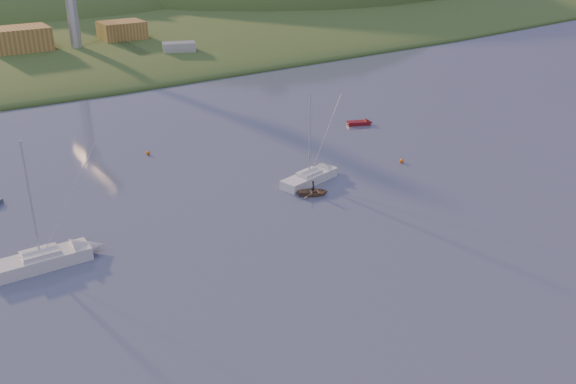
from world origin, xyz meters
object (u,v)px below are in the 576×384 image
sailboat_near (41,259)px  canoe (313,192)px  red_tender (363,123)px  sailboat_far (309,177)px

sailboat_near → canoe: sailboat_near is taller
canoe → red_tender: size_ratio=0.85×
sailboat_far → red_tender: 22.88m
sailboat_far → canoe: size_ratio=3.06×
sailboat_far → canoe: sailboat_far is taller
sailboat_far → canoe: 3.45m
sailboat_far → canoe: (-1.60, -3.04, -0.34)m
sailboat_near → red_tender: (48.45, 16.01, -0.48)m
red_tender → canoe: bearing=-118.8°
sailboat_near → canoe: size_ratio=3.42×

